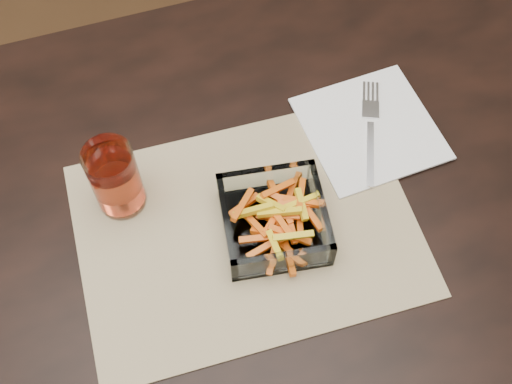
# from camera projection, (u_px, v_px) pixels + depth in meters

# --- Properties ---
(dining_table) EXTENTS (1.60, 0.90, 0.75)m
(dining_table) POSITION_uv_depth(u_px,v_px,m) (211.00, 276.00, 0.93)
(dining_table) COLOR black
(dining_table) RESTS_ON ground
(placemat) EXTENTS (0.46, 0.35, 0.00)m
(placemat) POSITION_uv_depth(u_px,v_px,m) (247.00, 229.00, 0.86)
(placemat) COLOR tan
(placemat) RESTS_ON dining_table
(glass_bowl) EXTENTS (0.15, 0.15, 0.05)m
(glass_bowl) POSITION_uv_depth(u_px,v_px,m) (274.00, 221.00, 0.84)
(glass_bowl) COLOR white
(glass_bowl) RESTS_ON placemat
(tumbler) EXTENTS (0.07, 0.07, 0.12)m
(tumbler) POSITION_uv_depth(u_px,v_px,m) (116.00, 180.00, 0.84)
(tumbler) COLOR white
(tumbler) RESTS_ON placemat
(napkin) EXTENTS (0.19, 0.19, 0.00)m
(napkin) POSITION_uv_depth(u_px,v_px,m) (370.00, 128.00, 0.94)
(napkin) COLOR white
(napkin) RESTS_ON placemat
(fork) EXTENTS (0.09, 0.18, 0.00)m
(fork) POSITION_uv_depth(u_px,v_px,m) (370.00, 128.00, 0.94)
(fork) COLOR silver
(fork) RESTS_ON napkin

